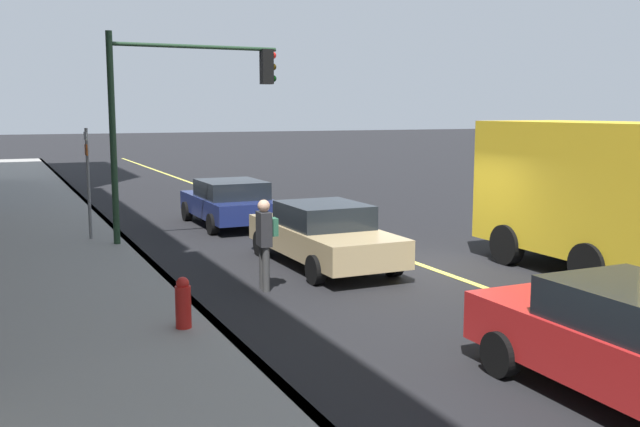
% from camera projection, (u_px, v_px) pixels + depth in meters
% --- Properties ---
extents(ground, '(200.00, 200.00, 0.00)m').
position_uv_depth(ground, '(422.00, 266.00, 15.97)').
color(ground, black).
extents(sidewalk_slab, '(80.00, 3.60, 0.15)m').
position_uv_depth(sidewalk_slab, '(80.00, 297.00, 12.97)').
color(sidewalk_slab, gray).
rests_on(sidewalk_slab, ground).
extents(curb_edge, '(80.00, 0.16, 0.15)m').
position_uv_depth(curb_edge, '(175.00, 288.00, 13.67)').
color(curb_edge, slate).
rests_on(curb_edge, ground).
extents(lane_stripe_center, '(80.00, 0.16, 0.01)m').
position_uv_depth(lane_stripe_center, '(422.00, 265.00, 15.97)').
color(lane_stripe_center, '#D8CC4C').
rests_on(lane_stripe_center, ground).
extents(car_navy, '(4.34, 2.07, 1.38)m').
position_uv_depth(car_navy, '(230.00, 202.00, 21.46)').
color(car_navy, navy).
rests_on(car_navy, ground).
extents(car_tan, '(4.79, 1.98, 1.40)m').
position_uv_depth(car_tan, '(323.00, 234.00, 15.92)').
color(car_tan, tan).
rests_on(car_tan, ground).
extents(truck_yellow, '(7.01, 2.55, 3.19)m').
position_uv_depth(truck_yellow, '(619.00, 197.00, 14.53)').
color(truck_yellow, silver).
rests_on(truck_yellow, ground).
extents(pedestrian_with_backpack, '(0.43, 0.39, 1.76)m').
position_uv_depth(pedestrian_with_backpack, '(265.00, 237.00, 13.65)').
color(pedestrian_with_backpack, '#383838').
rests_on(pedestrian_with_backpack, ground).
extents(traffic_light_mast, '(0.28, 4.35, 5.31)m').
position_uv_depth(traffic_light_mast, '(182.00, 100.00, 18.02)').
color(traffic_light_mast, '#1E3823').
rests_on(traffic_light_mast, ground).
extents(street_sign_post, '(0.60, 0.08, 2.99)m').
position_uv_depth(street_sign_post, '(88.00, 177.00, 18.30)').
color(street_sign_post, slate).
rests_on(street_sign_post, ground).
extents(fire_hydrant, '(0.24, 0.24, 0.94)m').
position_uv_depth(fire_hydrant, '(183.00, 308.00, 10.87)').
color(fire_hydrant, red).
rests_on(fire_hydrant, ground).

